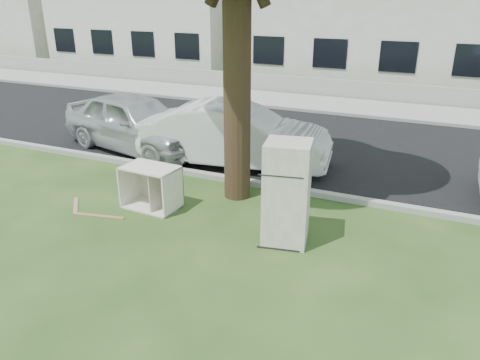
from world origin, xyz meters
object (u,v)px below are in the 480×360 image
at_px(fridge, 287,193).
at_px(car_left, 136,122).
at_px(cabinet, 151,187).
at_px(car_center, 236,135).

bearing_deg(fridge, car_left, 138.54).
height_order(cabinet, car_center, car_center).
relative_size(car_center, car_left, 1.03).
height_order(fridge, car_center, fridge).
distance_m(car_center, car_left, 2.93).
height_order(fridge, cabinet, fridge).
height_order(car_center, car_left, car_left).
xyz_separation_m(car_center, car_left, (-2.93, -0.00, 0.00)).
xyz_separation_m(cabinet, car_left, (-2.42, 2.93, 0.34)).
xyz_separation_m(cabinet, car_center, (0.51, 2.93, 0.33)).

